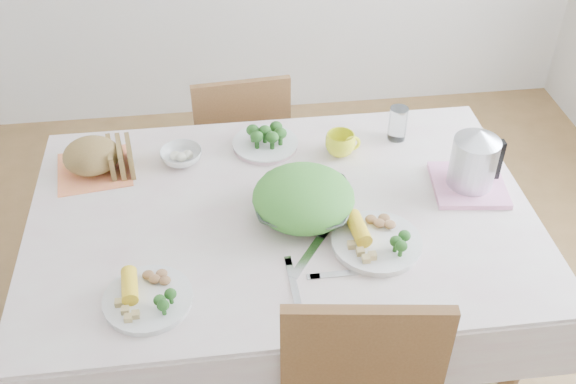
{
  "coord_description": "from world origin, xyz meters",
  "views": [
    {
      "loc": [
        -0.17,
        -1.51,
        2.08
      ],
      "look_at": [
        0.02,
        0.02,
        0.82
      ],
      "focal_mm": 42.0,
      "sensor_mm": 36.0,
      "label": 1
    }
  ],
  "objects": [
    {
      "name": "floor",
      "position": [
        0.0,
        0.0,
        0.0
      ],
      "size": [
        3.6,
        3.6,
        0.0
      ],
      "primitive_type": "plane",
      "color": "brown",
      "rests_on": "ground"
    },
    {
      "name": "dining_table",
      "position": [
        0.0,
        0.0,
        0.38
      ],
      "size": [
        1.4,
        0.9,
        0.75
      ],
      "primitive_type": "cube",
      "color": "brown",
      "rests_on": "floor"
    },
    {
      "name": "tablecloth",
      "position": [
        0.0,
        0.0,
        0.76
      ],
      "size": [
        1.5,
        1.0,
        0.01
      ],
      "primitive_type": "cube",
      "color": "beige",
      "rests_on": "dining_table"
    },
    {
      "name": "chair_far",
      "position": [
        -0.09,
        0.8,
        0.46
      ],
      "size": [
        0.41,
        0.41,
        0.85
      ],
      "primitive_type": "cube",
      "rotation": [
        0.0,
        0.0,
        3.22
      ],
      "color": "brown",
      "rests_on": "floor"
    },
    {
      "name": "salad_bowl",
      "position": [
        0.06,
        -0.02,
        0.8
      ],
      "size": [
        0.33,
        0.33,
        0.07
      ],
      "primitive_type": "imported",
      "rotation": [
        0.0,
        0.0,
        -0.2
      ],
      "color": "white",
      "rests_on": "tablecloth"
    },
    {
      "name": "dinner_plate_left",
      "position": [
        -0.38,
        -0.31,
        0.77
      ],
      "size": [
        0.28,
        0.28,
        0.02
      ],
      "primitive_type": "cylinder",
      "rotation": [
        0.0,
        0.0,
        -0.26
      ],
      "color": "white",
      "rests_on": "tablecloth"
    },
    {
      "name": "dinner_plate_right",
      "position": [
        0.25,
        -0.18,
        0.77
      ],
      "size": [
        0.31,
        0.31,
        0.02
      ],
      "primitive_type": "cylinder",
      "rotation": [
        0.0,
        0.0,
        -0.25
      ],
      "color": "white",
      "rests_on": "tablecloth"
    },
    {
      "name": "broccoli_plate",
      "position": [
        -0.02,
        0.34,
        0.77
      ],
      "size": [
        0.25,
        0.25,
        0.02
      ],
      "primitive_type": "cylinder",
      "rotation": [
        0.0,
        0.0,
        0.14
      ],
      "color": "beige",
      "rests_on": "tablecloth"
    },
    {
      "name": "napkin",
      "position": [
        -0.58,
        0.28,
        0.76
      ],
      "size": [
        0.26,
        0.26,
        0.0
      ],
      "primitive_type": "cube",
      "rotation": [
        0.0,
        0.0,
        0.13
      ],
      "color": "#FF8953",
      "rests_on": "tablecloth"
    },
    {
      "name": "bread_loaf",
      "position": [
        -0.58,
        0.28,
        0.82
      ],
      "size": [
        0.21,
        0.2,
        0.11
      ],
      "primitive_type": "ellipsoid",
      "rotation": [
        0.0,
        0.0,
        0.22
      ],
      "color": "brown",
      "rests_on": "napkin"
    },
    {
      "name": "fruit_bowl",
      "position": [
        -0.3,
        0.29,
        0.78
      ],
      "size": [
        0.17,
        0.17,
        0.04
      ],
      "primitive_type": "imported",
      "rotation": [
        0.0,
        0.0,
        0.29
      ],
      "color": "white",
      "rests_on": "tablecloth"
    },
    {
      "name": "yellow_mug",
      "position": [
        0.22,
        0.27,
        0.8
      ],
      "size": [
        0.1,
        0.1,
        0.08
      ],
      "primitive_type": "imported",
      "rotation": [
        0.0,
        0.0,
        0.02
      ],
      "color": "yellow",
      "rests_on": "tablecloth"
    },
    {
      "name": "glass_tumbler",
      "position": [
        0.43,
        0.33,
        0.83
      ],
      "size": [
        0.07,
        0.07,
        0.12
      ],
      "primitive_type": "cylinder",
      "rotation": [
        0.0,
        0.0,
        -0.12
      ],
      "color": "white",
      "rests_on": "tablecloth"
    },
    {
      "name": "pink_tray",
      "position": [
        0.59,
        0.04,
        0.77
      ],
      "size": [
        0.25,
        0.25,
        0.02
      ],
      "primitive_type": "cube",
      "rotation": [
        0.0,
        0.0,
        -0.12
      ],
      "color": "#F897C8",
      "rests_on": "tablecloth"
    },
    {
      "name": "electric_kettle",
      "position": [
        0.59,
        0.04,
        0.88
      ],
      "size": [
        0.16,
        0.16,
        0.2
      ],
      "primitive_type": "cylinder",
      "rotation": [
        0.0,
        0.0,
        -0.11
      ],
      "color": "#B2B5BA",
      "rests_on": "pink_tray"
    },
    {
      "name": "fork_left",
      "position": [
        -0.01,
        -0.28,
        0.76
      ],
      "size": [
        0.02,
        0.17,
        0.0
      ],
      "primitive_type": "cube",
      "rotation": [
        0.0,
        0.0,
        0.03
      ],
      "color": "silver",
      "rests_on": "tablecloth"
    },
    {
      "name": "fork_right",
      "position": [
        0.06,
        -0.19,
        0.76
      ],
      "size": [
        0.14,
        0.19,
        0.0
      ],
      "primitive_type": "cube",
      "rotation": [
        0.0,
        0.0,
        -0.6
      ],
      "color": "silver",
      "rests_on": "tablecloth"
    },
    {
      "name": "knife",
      "position": [
        0.13,
        -0.27,
        0.76
      ],
      "size": [
        0.17,
        0.02,
        0.0
      ],
      "primitive_type": "cube",
      "rotation": [
        0.0,
        0.0,
        1.58
      ],
      "color": "silver",
      "rests_on": "tablecloth"
    }
  ]
}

